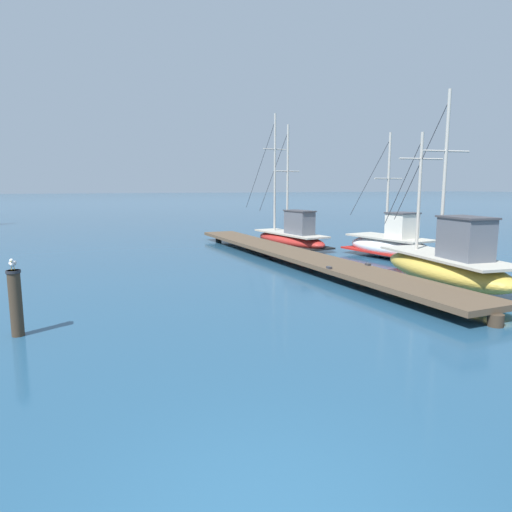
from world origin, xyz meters
The scene contains 6 objects.
floating_dock centered at (6.66, 13.60, 0.36)m, with size 3.10×19.41×0.53m.
fishing_boat_0 centered at (11.36, 13.48, 0.62)m, with size 2.64×5.01×5.54m.
fishing_boat_1 centered at (8.51, 18.02, 0.61)m, with size 2.47×7.70×7.02m.
fishing_boat_2 centered at (9.45, 7.95, 0.71)m, with size 2.37×6.63×6.22m.
mooring_piling centered at (-2.95, 7.15, 0.76)m, with size 0.30×0.30×1.45m.
perched_seagull centered at (-2.95, 7.15, 1.59)m, with size 0.14×0.38×0.27m.
Camera 1 is at (-1.40, -3.53, 3.22)m, focal length 31.98 mm.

